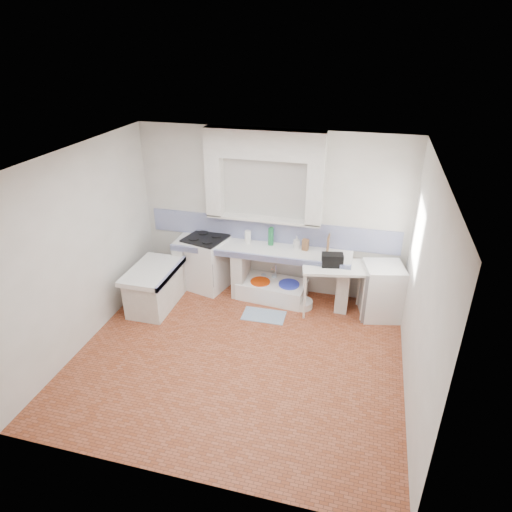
% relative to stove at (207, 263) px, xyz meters
% --- Properties ---
extents(floor, '(4.50, 4.50, 0.00)m').
position_rel_stove_xyz_m(floor, '(1.09, -1.73, -0.47)').
color(floor, '#9D4F32').
rests_on(floor, ground).
extents(ceiling, '(4.50, 4.50, 0.00)m').
position_rel_stove_xyz_m(ceiling, '(1.09, -1.73, 2.33)').
color(ceiling, silver).
rests_on(ceiling, ground).
extents(wall_back, '(4.50, 0.00, 4.50)m').
position_rel_stove_xyz_m(wall_back, '(1.09, 0.27, 0.93)').
color(wall_back, silver).
rests_on(wall_back, ground).
extents(wall_front, '(4.50, 0.00, 4.50)m').
position_rel_stove_xyz_m(wall_front, '(1.09, -3.73, 0.93)').
color(wall_front, silver).
rests_on(wall_front, ground).
extents(wall_left, '(0.00, 4.50, 4.50)m').
position_rel_stove_xyz_m(wall_left, '(-1.16, -1.73, 0.93)').
color(wall_left, silver).
rests_on(wall_left, ground).
extents(wall_right, '(0.00, 4.50, 4.50)m').
position_rel_stove_xyz_m(wall_right, '(3.34, -1.73, 0.93)').
color(wall_right, silver).
rests_on(wall_right, ground).
extents(alcove_mass, '(1.90, 0.25, 0.45)m').
position_rel_stove_xyz_m(alcove_mass, '(0.99, 0.15, 2.11)').
color(alcove_mass, silver).
rests_on(alcove_mass, ground).
extents(window_frame, '(0.35, 0.86, 1.06)m').
position_rel_stove_xyz_m(window_frame, '(3.51, -0.53, 1.13)').
color(window_frame, '#391F12').
rests_on(window_frame, ground).
extents(lace_valance, '(0.01, 0.84, 0.24)m').
position_rel_stove_xyz_m(lace_valance, '(3.37, -0.53, 1.51)').
color(lace_valance, white).
rests_on(lace_valance, ground).
extents(counter_slab, '(3.00, 0.60, 0.08)m').
position_rel_stove_xyz_m(counter_slab, '(0.99, -0.03, 0.39)').
color(counter_slab, white).
rests_on(counter_slab, ground).
extents(counter_lip, '(3.00, 0.04, 0.10)m').
position_rel_stove_xyz_m(counter_lip, '(0.99, -0.31, 0.39)').
color(counter_lip, navy).
rests_on(counter_lip, ground).
extents(counter_pier_left, '(0.20, 0.55, 0.82)m').
position_rel_stove_xyz_m(counter_pier_left, '(-0.41, -0.03, -0.06)').
color(counter_pier_left, silver).
rests_on(counter_pier_left, ground).
extents(counter_pier_mid, '(0.20, 0.55, 0.82)m').
position_rel_stove_xyz_m(counter_pier_mid, '(0.64, -0.03, -0.06)').
color(counter_pier_mid, silver).
rests_on(counter_pier_mid, ground).
extents(counter_pier_right, '(0.20, 0.55, 0.82)m').
position_rel_stove_xyz_m(counter_pier_right, '(2.39, -0.03, -0.06)').
color(counter_pier_right, silver).
rests_on(counter_pier_right, ground).
extents(peninsula_top, '(0.70, 1.10, 0.08)m').
position_rel_stove_xyz_m(peninsula_top, '(-0.61, -0.83, 0.19)').
color(peninsula_top, white).
rests_on(peninsula_top, ground).
extents(peninsula_base, '(0.60, 1.00, 0.62)m').
position_rel_stove_xyz_m(peninsula_base, '(-0.61, -0.83, -0.16)').
color(peninsula_base, silver).
rests_on(peninsula_base, ground).
extents(peninsula_lip, '(0.04, 1.10, 0.10)m').
position_rel_stove_xyz_m(peninsula_lip, '(-0.28, -0.83, 0.19)').
color(peninsula_lip, navy).
rests_on(peninsula_lip, ground).
extents(backsplash, '(4.27, 0.03, 0.40)m').
position_rel_stove_xyz_m(backsplash, '(1.09, 0.26, 0.63)').
color(backsplash, navy).
rests_on(backsplash, ground).
extents(stove, '(0.80, 0.78, 0.93)m').
position_rel_stove_xyz_m(stove, '(0.00, 0.00, 0.00)').
color(stove, white).
rests_on(stove, ground).
extents(sink, '(1.18, 0.71, 0.27)m').
position_rel_stove_xyz_m(sink, '(1.20, -0.06, -0.33)').
color(sink, white).
rests_on(sink, ground).
extents(side_table, '(1.09, 0.74, 0.04)m').
position_rel_stove_xyz_m(side_table, '(2.23, -0.25, -0.05)').
color(side_table, white).
rests_on(side_table, ground).
extents(fridge, '(0.69, 0.69, 0.89)m').
position_rel_stove_xyz_m(fridge, '(2.99, -0.16, -0.02)').
color(fridge, white).
rests_on(fridge, ground).
extents(bucket_red, '(0.44, 0.44, 0.32)m').
position_rel_stove_xyz_m(bucket_red, '(1.00, -0.12, -0.31)').
color(bucket_red, '#D63B07').
rests_on(bucket_red, ground).
extents(bucket_orange, '(0.40, 0.40, 0.29)m').
position_rel_stove_xyz_m(bucket_orange, '(1.13, -0.15, -0.32)').
color(bucket_orange, '#C86C02').
rests_on(bucket_orange, ground).
extents(bucket_blue, '(0.35, 0.35, 0.33)m').
position_rel_stove_xyz_m(bucket_blue, '(1.50, -0.09, -0.30)').
color(bucket_blue, blue).
rests_on(bucket_blue, ground).
extents(basin_white, '(0.41, 0.41, 0.13)m').
position_rel_stove_xyz_m(basin_white, '(1.77, -0.25, -0.40)').
color(basin_white, white).
rests_on(basin_white, ground).
extents(water_bottle_a, '(0.09, 0.09, 0.32)m').
position_rel_stove_xyz_m(water_bottle_a, '(1.00, 0.12, -0.31)').
color(water_bottle_a, silver).
rests_on(water_bottle_a, ground).
extents(water_bottle_b, '(0.11, 0.11, 0.34)m').
position_rel_stove_xyz_m(water_bottle_b, '(1.20, 0.11, -0.30)').
color(water_bottle_b, silver).
rests_on(water_bottle_b, ground).
extents(black_bag, '(0.35, 0.24, 0.20)m').
position_rel_stove_xyz_m(black_bag, '(2.19, -0.26, 0.47)').
color(black_bag, black).
rests_on(black_bag, side_table).
extents(green_bottle_a, '(0.09, 0.09, 0.32)m').
position_rel_stove_xyz_m(green_bottle_a, '(1.13, 0.12, 0.59)').
color(green_bottle_a, '#1A6C38').
rests_on(green_bottle_a, counter_slab).
extents(green_bottle_b, '(0.06, 0.06, 0.29)m').
position_rel_stove_xyz_m(green_bottle_b, '(1.11, 0.12, 0.58)').
color(green_bottle_b, '#1A6C38').
rests_on(green_bottle_b, counter_slab).
extents(knife_block, '(0.11, 0.10, 0.19)m').
position_rel_stove_xyz_m(knife_block, '(1.71, 0.07, 0.53)').
color(knife_block, brown).
rests_on(knife_block, counter_slab).
extents(cutting_board, '(0.03, 0.20, 0.28)m').
position_rel_stove_xyz_m(cutting_board, '(2.08, 0.12, 0.57)').
color(cutting_board, brown).
rests_on(cutting_board, counter_slab).
extents(paper_towel, '(0.13, 0.13, 0.21)m').
position_rel_stove_xyz_m(paper_towel, '(0.72, 0.12, 0.54)').
color(paper_towel, white).
rests_on(paper_towel, counter_slab).
extents(soap_bottle, '(0.12, 0.12, 0.21)m').
position_rel_stove_xyz_m(soap_bottle, '(1.56, 0.12, 0.54)').
color(soap_bottle, white).
rests_on(soap_bottle, counter_slab).
extents(rug, '(0.69, 0.40, 0.01)m').
position_rel_stove_xyz_m(rug, '(1.20, -0.66, -0.46)').
color(rug, '#36638E').
rests_on(rug, ground).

